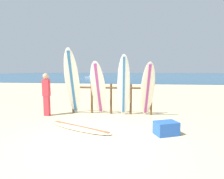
{
  "coord_description": "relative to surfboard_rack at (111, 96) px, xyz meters",
  "views": [
    {
      "loc": [
        1.03,
        -4.09,
        1.74
      ],
      "look_at": [
        0.05,
        3.21,
        0.94
      ],
      "focal_mm": 29.0,
      "sensor_mm": 36.0,
      "label": 1
    }
  ],
  "objects": [
    {
      "name": "surfboard_leaning_far_left",
      "position": [
        -1.42,
        -0.44,
        0.54
      ],
      "size": [
        0.63,
        1.04,
        2.53
      ],
      "color": "white",
      "rests_on": "ground"
    },
    {
      "name": "ground_plane",
      "position": [
        -0.05,
        -2.91,
        -0.73
      ],
      "size": [
        120.0,
        120.0,
        0.0
      ],
      "primitive_type": "plane",
      "color": "#D3BC8C"
    },
    {
      "name": "surfboard_lying_on_sand",
      "position": [
        -0.66,
        -1.96,
        -0.69
      ],
      "size": [
        2.25,
        1.39,
        0.08
      ],
      "color": "silver",
      "rests_on": "ground"
    },
    {
      "name": "surfboard_leaning_left",
      "position": [
        -0.45,
        -0.29,
        0.31
      ],
      "size": [
        0.65,
        0.88,
        2.07
      ],
      "color": "white",
      "rests_on": "ground"
    },
    {
      "name": "surfboard_leaning_center_left",
      "position": [
        0.52,
        -0.33,
        0.42
      ],
      "size": [
        0.52,
        0.67,
        2.3
      ],
      "color": "white",
      "rests_on": "ground"
    },
    {
      "name": "small_boat_offshore",
      "position": [
        -7.85,
        27.83,
        -0.47
      ],
      "size": [
        2.67,
        1.61,
        0.71
      ],
      "color": "silver",
      "rests_on": "ocean_water"
    },
    {
      "name": "surfboard_leaning_center",
      "position": [
        1.4,
        -0.29,
        0.29
      ],
      "size": [
        0.63,
        0.86,
        2.03
      ],
      "color": "white",
      "rests_on": "ground"
    },
    {
      "name": "beachgoer_standing",
      "position": [
        -2.37,
        -0.65,
        0.16
      ],
      "size": [
        0.27,
        0.22,
        1.61
      ],
      "color": "#D8333F",
      "rests_on": "ground"
    },
    {
      "name": "ocean_water",
      "position": [
        -0.05,
        55.09,
        -0.72
      ],
      "size": [
        120.0,
        80.0,
        0.01
      ],
      "primitive_type": "cube",
      "color": "navy",
      "rests_on": "ground"
    },
    {
      "name": "surfboard_rack",
      "position": [
        0.0,
        0.0,
        0.0
      ],
      "size": [
        3.22,
        0.09,
        1.19
      ],
      "color": "brown",
      "rests_on": "ground"
    },
    {
      "name": "cooler_box",
      "position": [
        1.8,
        -2.14,
        -0.55
      ],
      "size": [
        0.71,
        0.6,
        0.36
      ],
      "primitive_type": "cube",
      "rotation": [
        0.0,
        0.0,
        0.41
      ],
      "color": "blue",
      "rests_on": "ground"
    }
  ]
}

